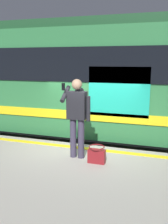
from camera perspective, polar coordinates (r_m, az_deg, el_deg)
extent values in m
plane|color=#4C4742|center=(6.86, 0.53, -15.00)|extent=(23.68, 23.68, 0.00)
cube|color=#9E998E|center=(4.58, -10.09, -22.90)|extent=(13.62, 5.10, 0.97)
cube|color=yellow|center=(6.21, -0.31, -8.10)|extent=(13.35, 0.16, 0.01)
cube|color=slate|center=(7.85, 3.20, -10.81)|extent=(17.70, 0.08, 0.16)
cube|color=slate|center=(9.16, 5.57, -7.53)|extent=(17.70, 0.08, 0.16)
cube|color=#2D723F|center=(8.49, -5.73, 7.24)|extent=(13.03, 2.92, 2.97)
cube|color=#1B4426|center=(8.53, -5.96, 18.05)|extent=(12.77, 2.69, 0.24)
cube|color=black|center=(7.15, -10.70, 10.47)|extent=(12.38, 0.03, 0.90)
cube|color=yellow|center=(7.29, -10.31, -0.09)|extent=(12.38, 0.03, 0.24)
cube|color=#19A58C|center=(6.41, 7.72, 4.47)|extent=(1.54, 0.02, 1.26)
cylinder|color=#383347|center=(5.51, -0.66, -5.99)|extent=(0.14, 0.14, 0.87)
cylinder|color=#383347|center=(5.57, -2.42, -5.81)|extent=(0.14, 0.14, 0.87)
cube|color=black|center=(5.36, -1.59, 1.52)|extent=(0.40, 0.24, 0.58)
sphere|color=black|center=(5.47, -1.03, 4.60)|extent=(0.20, 0.20, 0.20)
sphere|color=tan|center=(5.30, -1.61, 6.23)|extent=(0.22, 0.22, 0.22)
cylinder|color=black|center=(5.30, 0.96, 0.75)|extent=(0.09, 0.09, 0.53)
cylinder|color=black|center=(5.34, -4.22, 4.07)|extent=(0.09, 0.42, 0.33)
cube|color=black|center=(5.23, -4.67, 5.67)|extent=(0.07, 0.02, 0.15)
cube|color=maroon|center=(5.33, 2.85, -9.89)|extent=(0.36, 0.15, 0.29)
torus|color=maroon|center=(5.26, 2.88, -7.81)|extent=(0.32, 0.32, 0.02)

